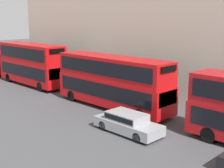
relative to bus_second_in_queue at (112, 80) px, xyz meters
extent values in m
cylinder|color=black|center=(-1.12, -9.46, -1.89)|extent=(0.30, 1.00, 1.00)
cube|color=#B20C0F|center=(0.00, 0.01, -0.97)|extent=(2.55, 11.30, 2.15)
cube|color=#B20C0F|center=(0.00, 0.01, 1.03)|extent=(2.50, 11.07, 1.83)
cube|color=black|center=(0.00, 0.01, -0.71)|extent=(2.59, 10.40, 1.21)
cube|color=black|center=(0.00, 0.01, 1.12)|extent=(2.59, 10.40, 1.10)
cube|color=black|center=(0.00, -5.61, -0.54)|extent=(2.17, 0.06, 1.08)
cube|color=black|center=(0.00, -5.61, 1.58)|extent=(1.78, 0.06, 0.44)
cylinder|color=black|center=(-1.12, -4.04, -1.89)|extent=(0.30, 1.00, 1.00)
cylinder|color=black|center=(1.13, -4.04, -1.89)|extent=(0.30, 1.00, 1.00)
cylinder|color=black|center=(-1.12, 4.06, -1.89)|extent=(0.30, 1.00, 1.00)
cylinder|color=black|center=(1.13, 4.06, -1.89)|extent=(0.30, 1.00, 1.00)
cube|color=#B20C0F|center=(0.00, 12.77, -0.92)|extent=(2.55, 10.07, 2.25)
cube|color=#B20C0F|center=(0.00, 12.77, 1.20)|extent=(2.50, 9.87, 2.00)
cube|color=black|center=(0.00, 12.77, -0.65)|extent=(2.59, 9.27, 1.26)
cube|color=black|center=(0.00, 12.77, 1.30)|extent=(2.59, 9.27, 1.20)
cube|color=black|center=(0.00, 7.76, -0.47)|extent=(2.17, 0.06, 1.12)
cube|color=black|center=(0.00, 7.76, 1.80)|extent=(1.78, 0.06, 0.48)
cylinder|color=black|center=(-1.12, 9.33, -1.89)|extent=(0.30, 1.00, 1.00)
cylinder|color=black|center=(1.13, 9.33, -1.89)|extent=(0.30, 1.00, 1.00)
cylinder|color=black|center=(-1.12, 16.20, -1.89)|extent=(0.30, 1.00, 1.00)
cylinder|color=black|center=(1.13, 16.20, -1.89)|extent=(0.30, 1.00, 1.00)
cube|color=black|center=(0.00, 19.23, -0.54)|extent=(2.17, 0.06, 1.08)
cube|color=black|center=(0.00, 19.23, 1.48)|extent=(1.78, 0.06, 0.41)
cylinder|color=black|center=(1.13, 20.80, -1.89)|extent=(0.30, 1.00, 1.00)
cube|color=gray|center=(-3.40, -4.91, -1.88)|extent=(1.86, 4.76, 0.66)
cube|color=gray|center=(-3.40, -4.79, -1.29)|extent=(1.64, 2.62, 0.52)
cube|color=black|center=(-3.40, -4.79, -1.27)|extent=(1.68, 2.49, 0.33)
cylinder|color=black|center=(-4.22, -6.43, -2.07)|extent=(0.22, 0.64, 0.64)
cylinder|color=black|center=(-2.58, -6.43, -2.07)|extent=(0.22, 0.64, 0.64)
cylinder|color=black|center=(-4.22, -3.39, -2.07)|extent=(0.22, 0.64, 0.64)
cylinder|color=black|center=(-2.58, -3.39, -2.07)|extent=(0.22, 0.64, 0.64)
camera|label=1|loc=(-17.86, -18.00, 5.12)|focal=50.00mm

